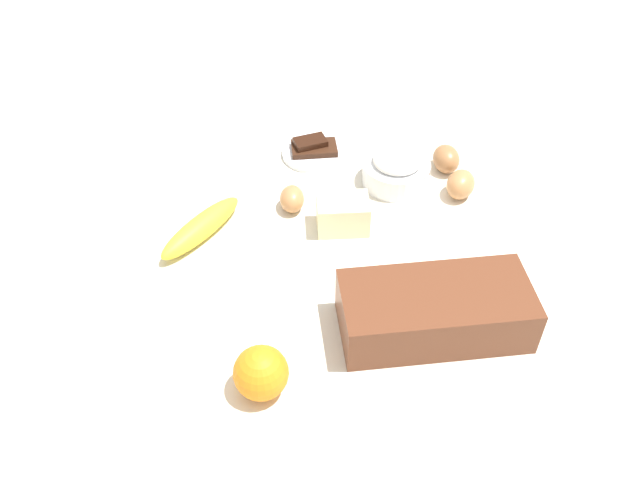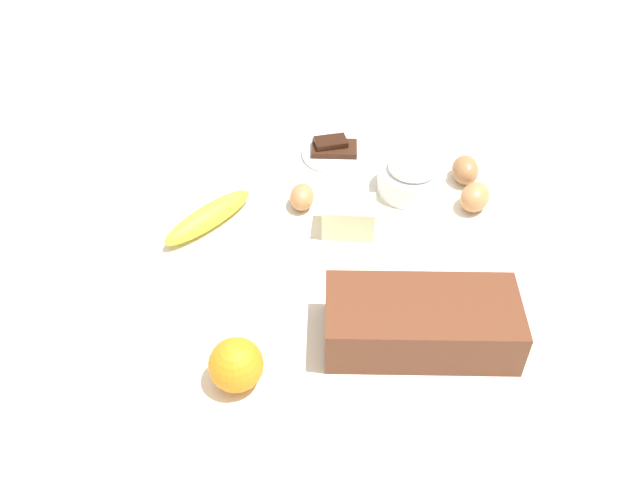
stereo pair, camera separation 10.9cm
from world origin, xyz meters
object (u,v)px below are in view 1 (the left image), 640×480
Objects in this scene: flour_bowl at (396,169)px; chocolate_plate at (314,150)px; butter_block at (343,214)px; egg_near_butter at (461,184)px; egg_beside_bowl at (446,159)px; orange_fruit at (261,373)px; banana at (201,227)px; egg_loose at (292,199)px; loaf_pan at (435,310)px.

chocolate_plate is (0.16, -0.08, -0.02)m from flour_bowl.
egg_near_butter is at bearing -155.54° from butter_block.
egg_near_butter is at bearing 103.21° from egg_beside_bowl.
orange_fruit is 1.16× the size of egg_near_butter.
egg_near_butter and egg_beside_bowl have the same top height.
egg_beside_bowl reaches higher than banana.
butter_block is 0.24m from egg_near_butter.
banana is at bearing -66.28° from orange_fruit.
butter_block is 0.10m from egg_loose.
butter_block is at bearing 41.88° from egg_beside_bowl.
flour_bowl is 0.38m from banana.
egg_beside_bowl is at bearing 171.32° from chocolate_plate.
egg_beside_bowl is (0.02, -0.08, -0.00)m from egg_near_butter.
egg_beside_bowl is (-0.44, -0.21, 0.01)m from banana.
egg_beside_bowl reaches higher than chocolate_plate.
chocolate_plate is at bearing -126.43° from banana.
banana is at bearing 53.57° from chocolate_plate.
chocolate_plate is at bearing -23.15° from egg_near_butter.
butter_block is at bearing 152.32° from egg_loose.
flour_bowl is (0.04, -0.36, -0.01)m from loaf_pan.
butter_block reaches higher than egg_loose.
banana is 0.25m from butter_block.
flour_bowl is at bearing -16.24° from egg_near_butter.
loaf_pan is 0.41m from egg_beside_bowl.
egg_loose is at bearing 9.19° from egg_near_butter.
banana is 0.49m from egg_beside_bowl.
orange_fruit is 0.56m from chocolate_plate.
egg_beside_bowl is (-0.31, -0.52, -0.01)m from orange_fruit.
butter_block reaches higher than banana.
egg_loose is at bearing -27.68° from butter_block.
butter_block is at bearing 105.62° from chocolate_plate.
banana is 0.17m from egg_loose.
egg_loose is at bearing -152.07° from banana.
banana is 2.85× the size of egg_near_butter.
egg_loose reaches higher than banana.
orange_fruit is at bearing 16.81° from loaf_pan.
butter_block is (-0.11, -0.34, -0.01)m from orange_fruit.
chocolate_plate is (0.20, -0.44, -0.03)m from loaf_pan.
egg_loose is at bearing 23.71° from flour_bowl.
banana is at bearing 7.50° from butter_block.
flour_bowl reaches higher than egg_loose.
egg_near_butter is (-0.22, -0.10, -0.00)m from butter_block.
egg_beside_bowl is (-0.10, -0.04, -0.01)m from flour_bowl.
orange_fruit reaches higher than butter_block.
butter_block is 0.27m from egg_beside_bowl.
flour_bowl is at bearing -126.80° from butter_block.
loaf_pan is 2.28× the size of chocolate_plate.
egg_beside_bowl is at bearing -107.34° from loaf_pan.
egg_near_butter is at bearing -164.18° from banana.
loaf_pan is 2.34× the size of flour_bowl.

